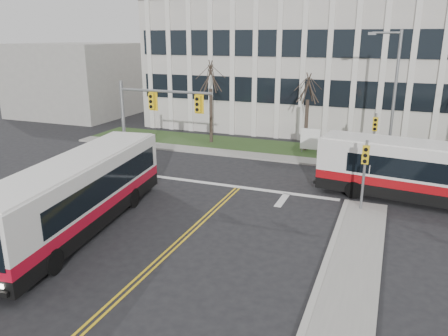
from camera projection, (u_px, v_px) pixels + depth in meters
ground at (176, 245)px, 19.18m from camera, size 120.00×120.00×0.00m
sidewalk_cross at (338, 164)px, 30.94m from camera, size 44.00×1.60×0.14m
building_lawn at (343, 155)px, 33.44m from camera, size 44.00×5.00×0.12m
office_building at (363, 66)px, 42.40m from camera, size 40.00×16.00×12.00m
building_annex at (79, 79)px, 50.28m from camera, size 12.00×12.00×8.00m
mast_arm_signal at (146, 114)px, 26.29m from camera, size 6.11×0.38×6.20m
signal_pole_near at (365, 166)px, 22.07m from camera, size 0.34×0.39×3.80m
signal_pole_far at (374, 133)px, 29.64m from camera, size 0.34×0.39×3.80m
streetlight at (392, 92)px, 29.28m from camera, size 2.15×0.25×9.20m
directory_sign at (310, 139)px, 33.55m from camera, size 1.50×0.12×2.00m
tree_left at (211, 78)px, 35.71m from camera, size 1.80×1.80×7.70m
tree_mid at (308, 89)px, 33.27m from camera, size 1.80×1.80×6.82m
bus_main at (78, 196)px, 20.31m from camera, size 4.34×12.74×3.33m
bus_cross at (433, 175)px, 23.45m from camera, size 12.33×4.14×3.23m
newspaper_box_red at (48, 201)px, 22.96m from camera, size 0.52×0.47×0.95m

